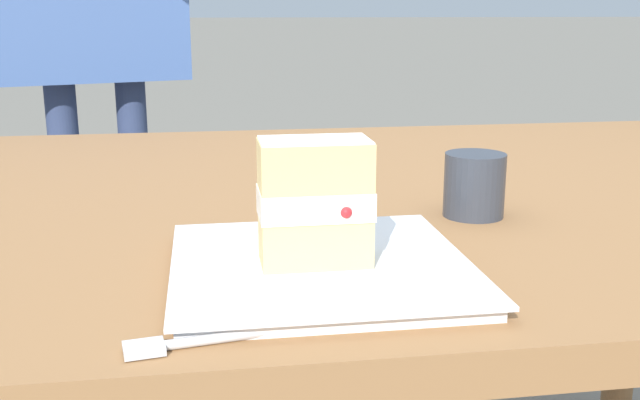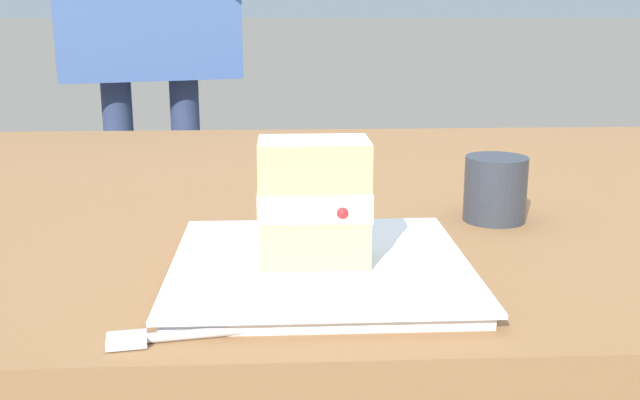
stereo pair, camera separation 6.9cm
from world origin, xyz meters
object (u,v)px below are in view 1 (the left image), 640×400
object	(u,v)px
patio_table	(351,240)
dessert_plate	(320,268)
cake_slice	(315,202)
coffee_cup	(474,184)
dessert_fork	(221,338)

from	to	relation	value
patio_table	dessert_plate	world-z (taller)	dessert_plate
dessert_plate	cake_slice	bearing A→B (deg)	-138.78
patio_table	cake_slice	xyz separation A→B (m)	(-0.11, -0.36, 0.15)
dessert_plate	cake_slice	world-z (taller)	cake_slice
dessert_plate	coffee_cup	world-z (taller)	coffee_cup
patio_table	dessert_fork	xyz separation A→B (m)	(-0.20, -0.49, 0.08)
cake_slice	coffee_cup	xyz separation A→B (m)	(0.22, 0.19, -0.03)
dessert_plate	dessert_fork	distance (m)	0.17
patio_table	coffee_cup	distance (m)	0.24
dessert_fork	patio_table	bearing A→B (deg)	67.97
patio_table	dessert_plate	xyz separation A→B (m)	(-0.10, -0.35, 0.09)
dessert_plate	dessert_fork	bearing A→B (deg)	-125.87
dessert_plate	cake_slice	xyz separation A→B (m)	(-0.01, -0.01, 0.07)
dessert_fork	coffee_cup	world-z (taller)	coffee_cup
dessert_fork	coffee_cup	distance (m)	0.45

